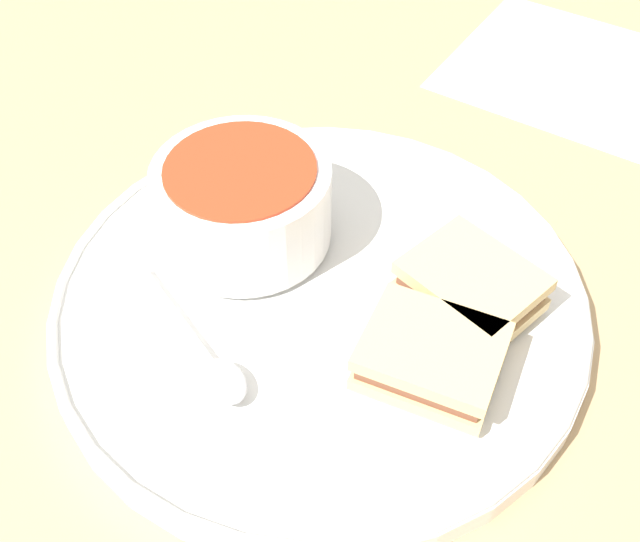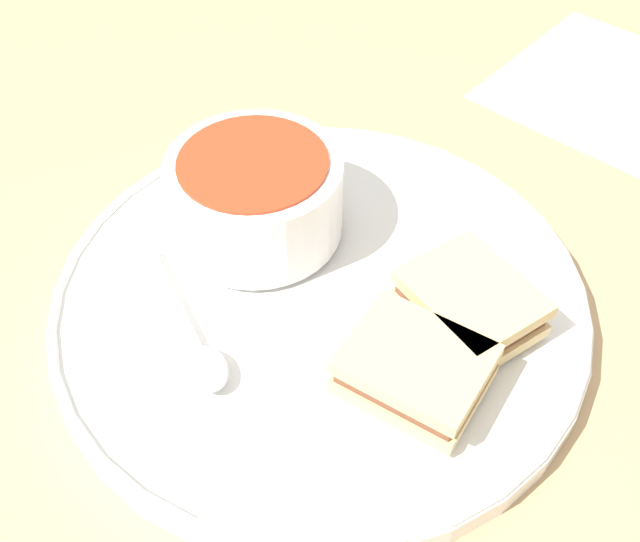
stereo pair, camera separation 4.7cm
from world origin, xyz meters
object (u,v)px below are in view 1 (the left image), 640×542
Objects in this scene: soup_bowl at (243,202)px; spoon at (216,370)px; sandwich_half_near at (431,356)px; sandwich_half_far at (471,286)px.

spoon is (-0.10, -0.06, -0.03)m from soup_bowl.
spoon is 1.40× the size of sandwich_half_near.
sandwich_half_near is at bearing -98.47° from soup_bowl.
soup_bowl reaches higher than sandwich_half_far.
soup_bowl is 1.31× the size of sandwich_half_far.
sandwich_half_near is at bearing 55.94° from spoon.
soup_bowl is 0.16m from sandwich_half_far.
spoon is at bearing 127.22° from sandwich_half_near.
soup_bowl is at bearing 81.53° from sandwich_half_near.
sandwich_half_far is (0.04, -0.15, -0.02)m from soup_bowl.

